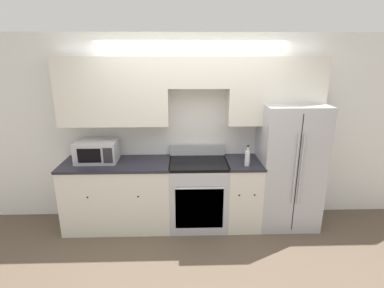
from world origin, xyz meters
The scene contains 8 objects.
ground_plane centered at (0.00, 0.00, 0.00)m, with size 12.00×12.00×0.00m, color brown.
wall_back centered at (-0.01, 0.58, 1.54)m, with size 8.00×0.39×2.60m.
lower_cabinets_left centered at (-1.02, 0.31, 0.47)m, with size 1.45×0.64×0.94m.
lower_cabinets_right centered at (0.70, 0.31, 0.47)m, with size 0.47×0.64×0.94m.
oven_range centered at (0.09, 0.31, 0.47)m, with size 0.78×0.65×1.10m.
refrigerator centered at (1.32, 0.35, 0.85)m, with size 0.81×0.74×1.71m.
microwave centered at (-1.27, 0.38, 1.08)m, with size 0.54×0.39×0.29m.
bottle centered at (0.71, 0.15, 1.05)m, with size 0.07×0.07×0.27m.
Camera 1 is at (-0.12, -3.47, 2.32)m, focal length 28.00 mm.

